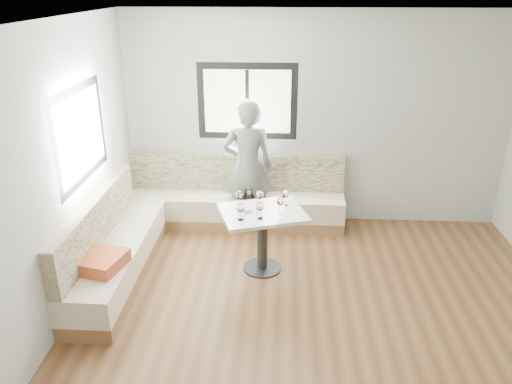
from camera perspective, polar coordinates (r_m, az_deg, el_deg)
room at (r=4.33m, az=7.54°, el=-0.09°), size 5.01×5.01×2.81m
banquette at (r=6.28m, az=-7.85°, el=-3.34°), size 2.90×2.80×0.95m
table at (r=5.61m, az=0.72°, el=-3.93°), size 1.07×0.95×0.74m
person at (r=6.43m, az=-0.95°, el=2.91°), size 0.68×0.48×1.77m
olive_ramekin at (r=5.52m, az=-0.99°, el=-2.06°), size 0.09×0.09×0.04m
wine_glass_a at (r=5.28m, az=-1.78°, el=-1.86°), size 0.09×0.09×0.20m
wine_glass_b at (r=5.30m, az=0.46°, el=-1.72°), size 0.09×0.09×0.20m
wine_glass_c at (r=5.44m, az=2.80°, el=-1.08°), size 0.09×0.09×0.20m
wine_glass_d at (r=5.59m, az=0.43°, el=-0.38°), size 0.09×0.09×0.20m
wine_glass_e at (r=5.63m, az=3.38°, el=-0.25°), size 0.09×0.09×0.20m
wine_glass_f at (r=5.59m, az=-1.95°, el=-0.37°), size 0.09×0.09×0.20m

